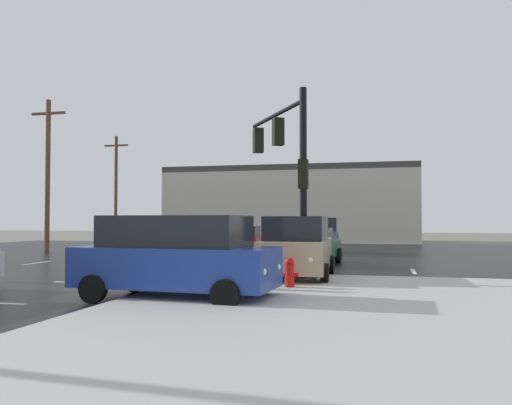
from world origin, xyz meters
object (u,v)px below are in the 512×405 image
(sedan_green, at_px, (310,246))
(traffic_signal_mast, at_px, (287,156))
(sedan_red, at_px, (244,240))
(suv_grey, at_px, (320,235))
(suv_tan, at_px, (298,246))
(utility_pole_far, at_px, (48,172))
(sedan_navy, at_px, (164,240))
(fire_hydrant, at_px, (290,272))
(suv_blue, at_px, (176,255))
(utility_pole_distant, at_px, (116,186))

(sedan_green, bearing_deg, traffic_signal_mast, -175.51)
(sedan_red, bearing_deg, suv_grey, -63.24)
(suv_grey, bearing_deg, suv_tan, 176.98)
(traffic_signal_mast, relative_size, utility_pole_far, 0.65)
(suv_grey, distance_m, sedan_red, 4.57)
(suv_grey, height_order, sedan_navy, suv_grey)
(fire_hydrant, relative_size, sedan_navy, 0.17)
(sedan_green, bearing_deg, suv_blue, 174.88)
(fire_hydrant, bearing_deg, sedan_red, 109.81)
(sedan_green, xyz_separation_m, utility_pole_distant, (-19.54, 19.50, 3.95))
(utility_pole_distant, bearing_deg, sedan_green, -44.94)
(utility_pole_far, bearing_deg, fire_hydrant, -38.34)
(suv_blue, bearing_deg, utility_pole_far, 136.35)
(utility_pole_distant, bearing_deg, utility_pole_far, -76.99)
(suv_grey, xyz_separation_m, utility_pole_distant, (-19.02, 11.50, 3.71))
(traffic_signal_mast, height_order, sedan_navy, traffic_signal_mast)
(suv_grey, xyz_separation_m, sedan_green, (0.52, -8.00, -0.24))
(suv_grey, bearing_deg, suv_blue, 169.28)
(sedan_navy, distance_m, sedan_red, 4.26)
(suv_tan, xyz_separation_m, sedan_green, (-0.29, 5.08, -0.24))
(traffic_signal_mast, relative_size, suv_tan, 1.19)
(utility_pole_distant, bearing_deg, sedan_navy, -54.12)
(traffic_signal_mast, relative_size, suv_blue, 1.19)
(suv_grey, bearing_deg, sedan_red, 116.56)
(suv_blue, bearing_deg, sedan_green, 83.14)
(fire_hydrant, bearing_deg, utility_pole_distant, 126.09)
(sedan_navy, bearing_deg, suv_tan, 132.29)
(utility_pole_far, xyz_separation_m, utility_pole_distant, (-3.30, 14.28, 0.07))
(suv_grey, xyz_separation_m, sedan_navy, (-7.81, -4.00, -0.24))
(suv_tan, height_order, utility_pole_distant, utility_pole_distant)
(sedan_navy, xyz_separation_m, sedan_green, (8.33, -4.00, 0.00))
(fire_hydrant, relative_size, sedan_green, 0.17)
(suv_grey, relative_size, sedan_green, 1.07)
(suv_grey, distance_m, utility_pole_distant, 22.53)
(suv_grey, relative_size, suv_blue, 1.01)
(suv_tan, relative_size, sedan_red, 1.05)
(suv_blue, relative_size, sedan_green, 1.06)
(traffic_signal_mast, relative_size, sedan_green, 1.26)
(suv_grey, bearing_deg, utility_pole_distant, 52.27)
(sedan_red, xyz_separation_m, sedan_green, (4.34, -5.50, 0.00))
(sedan_navy, bearing_deg, utility_pole_far, -10.01)
(fire_hydrant, distance_m, suv_grey, 16.10)
(fire_hydrant, relative_size, utility_pole_far, 0.09)
(fire_hydrant, relative_size, suv_tan, 0.16)
(suv_tan, distance_m, sedan_navy, 12.52)
(sedan_navy, distance_m, sedan_green, 9.24)
(utility_pole_distant, bearing_deg, suv_blue, -59.23)
(suv_blue, height_order, sedan_navy, suv_blue)
(suv_grey, xyz_separation_m, utility_pole_far, (-15.72, -2.78, 3.64))
(suv_grey, distance_m, sedan_navy, 8.78)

